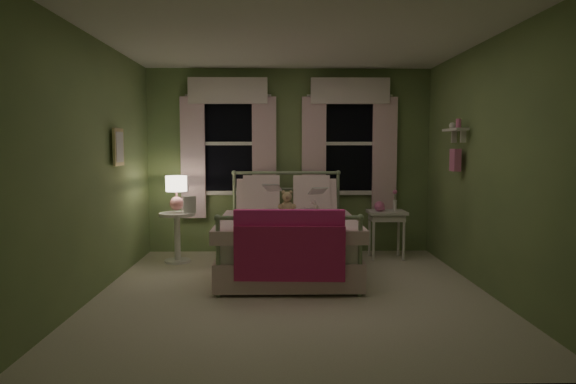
{
  "coord_description": "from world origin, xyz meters",
  "views": [
    {
      "loc": [
        -0.15,
        -5.21,
        1.5
      ],
      "look_at": [
        -0.04,
        0.48,
        1.0
      ],
      "focal_mm": 32.0,
      "sensor_mm": 36.0,
      "label": 1
    }
  ],
  "objects_px": {
    "teddy_bear": "(287,204)",
    "nightstand_right": "(387,218)",
    "child_left": "(265,193)",
    "nightstand_left": "(177,230)",
    "child_right": "(309,193)",
    "table_lamp": "(176,189)",
    "bed": "(287,241)"
  },
  "relations": [
    {
      "from": "child_right",
      "to": "nightstand_right",
      "type": "bearing_deg",
      "value": -148.9
    },
    {
      "from": "bed",
      "to": "nightstand_right",
      "type": "relative_size",
      "value": 3.18
    },
    {
      "from": "nightstand_left",
      "to": "bed",
      "type": "bearing_deg",
      "value": -22.41
    },
    {
      "from": "child_right",
      "to": "bed",
      "type": "bearing_deg",
      "value": 70.9
    },
    {
      "from": "child_right",
      "to": "teddy_bear",
      "type": "xyz_separation_m",
      "value": [
        -0.28,
        -0.16,
        -0.13
      ]
    },
    {
      "from": "child_right",
      "to": "table_lamp",
      "type": "relative_size",
      "value": 1.57
    },
    {
      "from": "child_right",
      "to": "nightstand_right",
      "type": "relative_size",
      "value": 1.1
    },
    {
      "from": "bed",
      "to": "child_left",
      "type": "relative_size",
      "value": 2.93
    },
    {
      "from": "child_left",
      "to": "child_right",
      "type": "height_order",
      "value": "child_right"
    },
    {
      "from": "bed",
      "to": "table_lamp",
      "type": "bearing_deg",
      "value": 157.59
    },
    {
      "from": "nightstand_left",
      "to": "table_lamp",
      "type": "bearing_deg",
      "value": 0.0
    },
    {
      "from": "nightstand_right",
      "to": "bed",
      "type": "bearing_deg",
      "value": -151.2
    },
    {
      "from": "child_left",
      "to": "nightstand_left",
      "type": "xyz_separation_m",
      "value": [
        -1.15,
        0.17,
        -0.5
      ]
    },
    {
      "from": "child_left",
      "to": "table_lamp",
      "type": "relative_size",
      "value": 1.54
    },
    {
      "from": "child_left",
      "to": "teddy_bear",
      "type": "bearing_deg",
      "value": 161.43
    },
    {
      "from": "teddy_bear",
      "to": "table_lamp",
      "type": "xyz_separation_m",
      "value": [
        -1.43,
        0.33,
        0.16
      ]
    },
    {
      "from": "child_right",
      "to": "nightstand_right",
      "type": "height_order",
      "value": "child_right"
    },
    {
      "from": "child_left",
      "to": "nightstand_right",
      "type": "bearing_deg",
      "value": -158.02
    },
    {
      "from": "teddy_bear",
      "to": "nightstand_right",
      "type": "distance_m",
      "value": 1.45
    },
    {
      "from": "child_right",
      "to": "nightstand_left",
      "type": "relative_size",
      "value": 1.09
    },
    {
      "from": "bed",
      "to": "child_right",
      "type": "bearing_deg",
      "value": 56.4
    },
    {
      "from": "child_left",
      "to": "nightstand_left",
      "type": "bearing_deg",
      "value": 2.64
    },
    {
      "from": "bed",
      "to": "child_left",
      "type": "height_order",
      "value": "child_left"
    },
    {
      "from": "child_right",
      "to": "table_lamp",
      "type": "distance_m",
      "value": 1.72
    },
    {
      "from": "child_right",
      "to": "nightstand_left",
      "type": "xyz_separation_m",
      "value": [
        -1.71,
        0.17,
        -0.5
      ]
    },
    {
      "from": "bed",
      "to": "nightstand_right",
      "type": "distance_m",
      "value": 1.54
    },
    {
      "from": "child_right",
      "to": "table_lamp",
      "type": "height_order",
      "value": "child_right"
    },
    {
      "from": "child_left",
      "to": "nightstand_left",
      "type": "height_order",
      "value": "child_left"
    },
    {
      "from": "nightstand_left",
      "to": "child_left",
      "type": "bearing_deg",
      "value": -8.29
    },
    {
      "from": "child_left",
      "to": "child_right",
      "type": "distance_m",
      "value": 0.56
    },
    {
      "from": "teddy_bear",
      "to": "nightstand_left",
      "type": "relative_size",
      "value": 0.47
    },
    {
      "from": "child_right",
      "to": "nightstand_left",
      "type": "height_order",
      "value": "child_right"
    }
  ]
}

